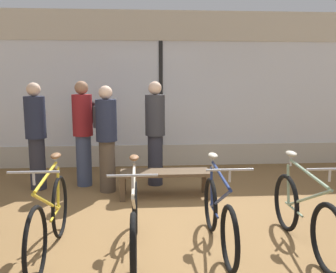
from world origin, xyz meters
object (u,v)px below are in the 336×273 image
Objects in this scene: customer_near_rack at (84,130)px; customer_by_window at (155,131)px; bicycle_center_left at (134,221)px; bicycle_center_right at (219,215)px; customer_near_bench at (106,135)px; bicycle_right at (304,215)px; display_bench at (165,176)px; bicycle_left at (49,219)px; customer_mid_floor at (36,134)px.

customer_by_window is at bearing -2.50° from customer_near_rack.
customer_near_rack is at bearing 108.56° from bicycle_center_left.
customer_near_rack reaches higher than bicycle_center_right.
bicycle_center_left is 1.00× the size of customer_near_bench.
customer_near_bench is at bearing 135.68° from bicycle_right.
bicycle_center_right is 1.17× the size of display_bench.
bicycle_left is 2.69m from customer_near_rack.
bicycle_right is 3.87m from customer_near_rack.
customer_near_rack reaches higher than bicycle_center_left.
bicycle_center_right is 0.91× the size of customer_near_rack.
bicycle_center_right is at bearing -54.62° from customer_near_rack.
bicycle_left reaches higher than bicycle_center_right.
customer_by_window reaches higher than customer_mid_floor.
display_bench is 0.78× the size of customer_by_window.
bicycle_center_right is at bearing -75.37° from display_bench.
bicycle_left reaches higher than bicycle_right.
customer_by_window is (1.22, -0.05, -0.03)m from customer_near_rack.
customer_near_rack reaches higher than display_bench.
bicycle_left is 1.01× the size of bicycle_center_left.
bicycle_right is (0.93, -0.09, 0.02)m from bicycle_center_right.
bicycle_center_left is at bearing -179.90° from bicycle_right.
bicycle_center_left is at bearing -174.02° from bicycle_center_right.
bicycle_center_left is at bearing -97.22° from customer_by_window.
bicycle_center_left is 0.99× the size of bicycle_right.
bicycle_center_left is 0.93m from bicycle_center_right.
bicycle_left is 1.01× the size of bicycle_right.
display_bench is (-1.40, 1.91, -0.04)m from bicycle_right.
display_bench is (-0.47, 1.82, -0.03)m from bicycle_center_right.
bicycle_center_right is 0.94× the size of customer_near_bench.
bicycle_right is 0.98× the size of customer_mid_floor.
display_bench is at bearing -15.41° from customer_mid_floor.
bicycle_left is at bearing 179.28° from bicycle_right.
bicycle_left is 0.98× the size of customer_by_window.
bicycle_center_left is at bearing -71.44° from customer_near_rack.
customer_near_rack is (-0.01, 2.62, 0.58)m from bicycle_left.
customer_near_rack is (-1.82, 2.56, 0.61)m from bicycle_center_right.
bicycle_center_left is 0.96× the size of customer_near_rack.
customer_near_rack is 1.23m from customer_by_window.
customer_near_bench is at bearing -10.21° from customer_mid_floor.
customer_near_bench is at bearing 158.39° from display_bench.
bicycle_center_right is 1.88m from display_bench.
customer_by_window is 1.99m from customer_mid_floor.
customer_near_rack is (-2.75, 2.66, 0.60)m from bicycle_right.
customer_near_rack is at bearing 90.14° from bicycle_left.
customer_near_rack is 1.01× the size of customer_mid_floor.
bicycle_right is at bearing -0.72° from bicycle_left.
customer_by_window is at bearing 21.93° from customer_near_bench.
customer_near_rack is (-0.89, 2.66, 0.61)m from bicycle_center_left.
display_bench is at bearing -29.06° from customer_near_rack.
customer_near_bench is (-0.81, -0.33, -0.01)m from customer_by_window.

